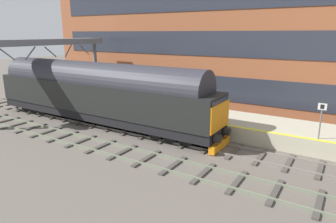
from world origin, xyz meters
The scene contains 9 objects.
ground_plane centered at (0.00, 0.00, 0.00)m, with size 140.00×140.00×0.00m, color #625951.
track_main centered at (0.00, 0.00, 0.06)m, with size 2.50×60.00×0.15m.
track_adjacent_west centered at (-3.50, 0.00, 0.06)m, with size 2.50×60.00×0.15m.
station_platform centered at (3.60, 0.00, 0.50)m, with size 4.00×44.00×1.01m.
station_building centered at (10.88, -0.41, 5.65)m, with size 5.03×41.74×11.30m.
diesel_locomotive centered at (0.00, 7.04, 2.49)m, with size 2.74×20.04×4.68m.
platform_number_sign centered at (1.99, -7.85, 2.35)m, with size 0.10×0.44×2.03m.
waiting_passenger centered at (2.98, 2.61, 1.99)m, with size 0.44×0.48×1.64m.
overhead_footbridge centered at (0.30, 13.58, 5.65)m, with size 12.80×2.00×6.23m.
Camera 1 is at (-15.91, -9.11, 6.72)m, focal length 32.24 mm.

